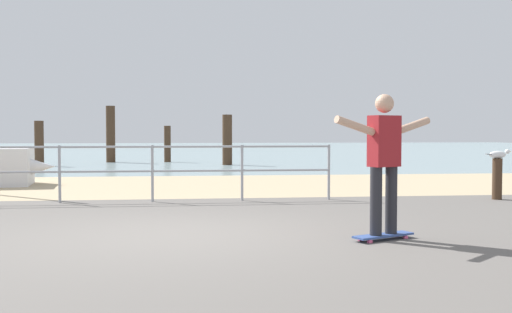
{
  "coord_description": "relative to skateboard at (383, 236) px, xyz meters",
  "views": [
    {
      "loc": [
        0.1,
        -7.61,
        1.3
      ],
      "look_at": [
        1.21,
        2.0,
        0.9
      ],
      "focal_mm": 42.95,
      "sensor_mm": 36.0,
      "label": 1
    }
  ],
  "objects": [
    {
      "name": "skateboarder",
      "position": [
        -0.0,
        0.0,
        0.95
      ],
      "size": [
        1.35,
        0.68,
        1.65
      ],
      "color": "#26262B",
      "rests_on": "skateboard"
    },
    {
      "name": "skateboard",
      "position": [
        0.0,
        0.0,
        0.0
      ],
      "size": [
        0.81,
        0.52,
        0.08
      ],
      "color": "#334C8C",
      "rests_on": "ground"
    },
    {
      "name": "seagull",
      "position": [
        3.51,
        3.9,
        0.8
      ],
      "size": [
        0.49,
        0.15,
        0.18
      ],
      "color": "white",
      "rests_on": "bollard_short"
    },
    {
      "name": "sea_surface",
      "position": [
        -2.41,
        35.67,
        -0.07
      ],
      "size": [
        72.0,
        50.0,
        0.04
      ],
      "primitive_type": "cube",
      "color": "#849EA3",
      "rests_on": "ground"
    },
    {
      "name": "groyne_post_3",
      "position": [
        -0.73,
        16.31,
        0.9
      ],
      "size": [
        0.37,
        0.37,
        1.93
      ],
      "primitive_type": "cylinder",
      "color": "#422D1E",
      "rests_on": "ground"
    },
    {
      "name": "railing_fence",
      "position": [
        -4.55,
        4.27,
        0.63
      ],
      "size": [
        9.86,
        0.05,
        1.05
      ],
      "color": "#9EA0A5",
      "rests_on": "ground"
    },
    {
      "name": "bollard_short",
      "position": [
        3.5,
        3.91,
        0.33
      ],
      "size": [
        0.18,
        0.18,
        0.79
      ],
      "primitive_type": "cylinder",
      "color": "#422D1E",
      "rests_on": "ground"
    },
    {
      "name": "groyne_post_0",
      "position": [
        -7.72,
        16.53,
        0.78
      ],
      "size": [
        0.34,
        0.34,
        1.69
      ],
      "primitive_type": "cylinder",
      "color": "#422D1E",
      "rests_on": "ground"
    },
    {
      "name": "groyne_post_2",
      "position": [
        -3.06,
        18.74,
        0.7
      ],
      "size": [
        0.28,
        0.28,
        1.53
      ],
      "primitive_type": "cylinder",
      "color": "#422D1E",
      "rests_on": "ground"
    },
    {
      "name": "beach_strip",
      "position": [
        -2.41,
        7.67,
        -0.07
      ],
      "size": [
        24.0,
        6.0,
        0.04
      ],
      "primitive_type": "cube",
      "color": "tan",
      "rests_on": "ground"
    },
    {
      "name": "groyne_post_1",
      "position": [
        -5.39,
        18.86,
        1.11
      ],
      "size": [
        0.37,
        0.37,
        2.35
      ],
      "primitive_type": "cylinder",
      "color": "#422D1E",
      "rests_on": "ground"
    },
    {
      "name": "ground_plane",
      "position": [
        -2.41,
        -0.33,
        -0.07
      ],
      "size": [
        24.0,
        10.0,
        0.04
      ],
      "primitive_type": "cube",
      "color": "#605B56",
      "rests_on": "ground"
    }
  ]
}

